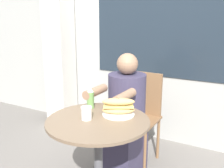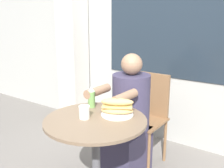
% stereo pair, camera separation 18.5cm
% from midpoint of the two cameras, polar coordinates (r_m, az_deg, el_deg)
% --- Properties ---
extents(storefront_wall, '(8.00, 0.09, 2.80)m').
position_cam_midpoint_polar(storefront_wall, '(2.89, 16.29, 14.19)').
color(storefront_wall, '#9E9E99').
rests_on(storefront_wall, ground_plane).
extents(lattice_pillar, '(0.29, 0.29, 2.40)m').
position_cam_midpoint_polar(lattice_pillar, '(3.40, -7.10, 11.19)').
color(lattice_pillar, beige).
rests_on(lattice_pillar, ground_plane).
extents(cafe_table, '(0.69, 0.69, 0.73)m').
position_cam_midpoint_polar(cafe_table, '(1.84, -0.61, -13.38)').
color(cafe_table, brown).
rests_on(cafe_table, ground_plane).
extents(diner_chair, '(0.39, 0.39, 0.87)m').
position_cam_midpoint_polar(diner_chair, '(2.56, 9.81, -5.62)').
color(diner_chair, brown).
rests_on(diner_chair, ground_plane).
extents(seated_diner, '(0.33, 0.58, 1.10)m').
position_cam_midpoint_polar(seated_diner, '(2.29, 5.92, -9.12)').
color(seated_diner, '#38334C').
rests_on(seated_diner, ground_plane).
extents(sandwich_on_plate, '(0.23, 0.22, 0.12)m').
position_cam_midpoint_polar(sandwich_on_plate, '(1.81, 4.08, -5.21)').
color(sandwich_on_plate, white).
rests_on(sandwich_on_plate, cafe_table).
extents(drink_cup, '(0.07, 0.07, 0.09)m').
position_cam_midpoint_polar(drink_cup, '(1.76, -3.04, -6.18)').
color(drink_cup, silver).
rests_on(drink_cup, cafe_table).
extents(condiment_bottle, '(0.05, 0.05, 0.16)m').
position_cam_midpoint_polar(condiment_bottle, '(1.95, -1.79, -2.96)').
color(condiment_bottle, '#66934C').
rests_on(condiment_bottle, cafe_table).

